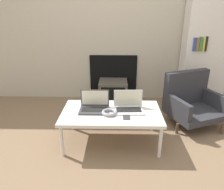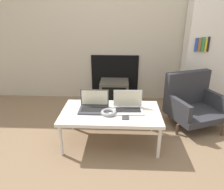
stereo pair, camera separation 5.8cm
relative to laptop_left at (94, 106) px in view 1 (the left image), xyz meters
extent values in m
plane|color=#7A6047|center=(0.19, -0.45, -0.43)|extent=(14.00, 14.00, 0.00)
cube|color=#B7AD99|center=(0.19, 1.32, 0.87)|extent=(7.00, 0.06, 2.60)
cube|color=black|center=(0.20, 1.28, -0.06)|extent=(0.78, 0.03, 0.74)
cube|color=silver|center=(0.19, -0.06, -0.06)|extent=(1.10, 0.62, 0.04)
cylinder|color=silver|center=(-0.31, -0.33, -0.26)|extent=(0.04, 0.04, 0.35)
cylinder|color=silver|center=(0.70, -0.33, -0.26)|extent=(0.04, 0.04, 0.35)
cylinder|color=silver|center=(-0.31, 0.21, -0.26)|extent=(0.04, 0.04, 0.35)
cylinder|color=silver|center=(0.70, 0.21, -0.26)|extent=(0.04, 0.04, 0.35)
cube|color=#38383D|center=(0.00, -0.04, -0.04)|extent=(0.33, 0.24, 0.02)
cube|color=black|center=(0.00, -0.04, -0.03)|extent=(0.28, 0.13, 0.00)
cube|color=#38383D|center=(0.00, 0.08, 0.07)|extent=(0.32, 0.01, 0.19)
cube|color=beige|center=(0.00, 0.07, 0.07)|extent=(0.30, 0.00, 0.17)
cube|color=silver|center=(0.39, -0.04, -0.04)|extent=(0.33, 0.25, 0.02)
cube|color=black|center=(0.39, -0.04, -0.03)|extent=(0.28, 0.14, 0.00)
cube|color=silver|center=(0.38, 0.08, 0.07)|extent=(0.32, 0.02, 0.19)
cube|color=beige|center=(0.38, 0.07, 0.07)|extent=(0.30, 0.02, 0.17)
torus|color=gray|center=(0.17, -0.12, -0.02)|extent=(0.17, 0.17, 0.04)
cube|color=#333338|center=(0.35, -0.18, -0.04)|extent=(0.07, 0.13, 0.01)
cube|color=#4C473D|center=(0.20, 1.08, -0.25)|extent=(0.45, 0.38, 0.37)
cube|color=black|center=(0.20, 0.89, -0.25)|extent=(0.37, 0.01, 0.29)
cube|color=#2D2D33|center=(1.28, 0.37, -0.26)|extent=(0.82, 0.77, 0.08)
cube|color=#2D2D33|center=(1.19, 0.58, 0.02)|extent=(0.64, 0.34, 0.46)
cube|color=#2D2D33|center=(1.00, 0.26, -0.12)|extent=(0.25, 0.49, 0.20)
cube|color=#2D2D33|center=(1.55, 0.48, -0.12)|extent=(0.25, 0.49, 0.20)
cylinder|color=#4C3828|center=(1.00, 0.14, -0.36)|extent=(0.04, 0.04, 0.14)
cylinder|color=#4C3828|center=(1.55, 0.14, -0.36)|extent=(0.04, 0.04, 0.14)
cylinder|color=#4C3828|center=(1.00, 0.60, -0.36)|extent=(0.04, 0.04, 0.14)
cylinder|color=#4C3828|center=(1.55, 0.60, -0.36)|extent=(0.04, 0.04, 0.14)
cube|color=silver|center=(1.59, 1.12, 0.36)|extent=(0.66, 0.30, 1.59)
cube|color=#2D479E|center=(1.36, 0.96, 0.53)|extent=(0.03, 0.02, 0.19)
cube|color=brown|center=(1.40, 0.96, 0.54)|extent=(0.04, 0.02, 0.19)
cube|color=#337F42|center=(1.45, 0.96, 0.54)|extent=(0.04, 0.02, 0.20)
cube|color=gold|center=(1.49, 0.96, 0.53)|extent=(0.03, 0.02, 0.17)
cube|color=black|center=(1.52, 0.96, 0.54)|extent=(0.03, 0.02, 0.21)
camera|label=1|loc=(0.25, -2.23, 1.04)|focal=35.00mm
camera|label=2|loc=(0.31, -2.23, 1.04)|focal=35.00mm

